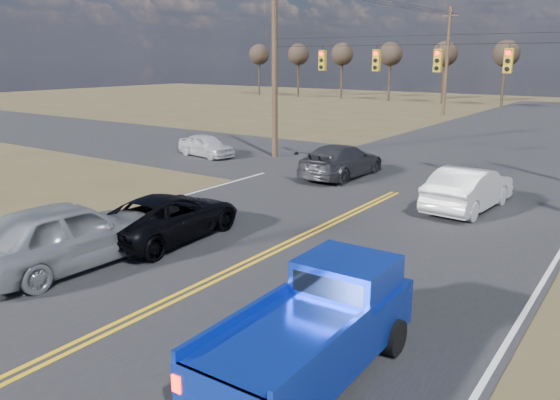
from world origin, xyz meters
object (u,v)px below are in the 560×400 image
Objects in this scene: pickup_truck at (316,329)px; white_car_queue at (469,188)px; cross_car_west at (206,146)px; silver_suv at (68,234)px; black_suv at (169,216)px; dgrey_car_queue at (341,161)px.

pickup_truck is 1.02× the size of white_car_queue.
white_car_queue is at bearing -90.91° from cross_car_west.
silver_suv is 1.07× the size of black_suv.
silver_suv reaches higher than pickup_truck.
pickup_truck reaches higher than cross_car_west.
silver_suv is at bearing -140.67° from cross_car_west.
silver_suv is 16.87m from cross_car_west.
white_car_queue is 1.30× the size of cross_car_west.
dgrey_car_queue is (-6.58, 2.34, -0.03)m from white_car_queue.
cross_car_west is at bearing -5.29° from white_car_queue.
silver_suv reaches higher than cross_car_west.
silver_suv is at bearing 64.33° from white_car_queue.
silver_suv is at bearing 79.29° from black_suv.
white_car_queue is at bearing 160.90° from dgrey_car_queue.
pickup_truck is at bearing -123.50° from cross_car_west.
silver_suv is 1.45× the size of cross_car_west.
cross_car_west is (-15.44, 2.72, -0.16)m from white_car_queue.
black_suv is at bearing -94.46° from silver_suv.
pickup_truck is 0.91× the size of silver_suv.
cross_car_west is (-8.87, 0.38, -0.14)m from dgrey_car_queue.
black_suv is (-7.65, 3.85, -0.19)m from pickup_truck.
pickup_truck is at bearing 178.04° from silver_suv.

